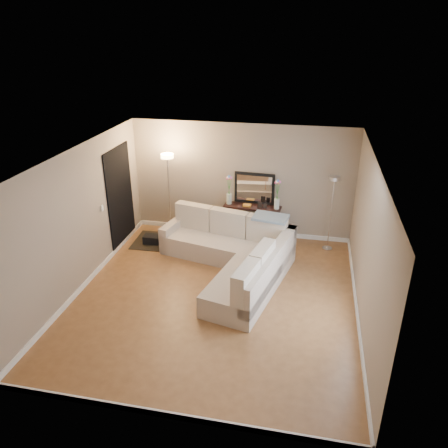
% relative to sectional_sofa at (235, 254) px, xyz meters
% --- Properties ---
extents(floor, '(5.00, 5.50, 0.01)m').
position_rel_sectional_sofa_xyz_m(floor, '(-0.17, -1.04, -0.36)').
color(floor, '#8F5D34').
rests_on(floor, ground).
extents(ceiling, '(5.00, 5.50, 0.01)m').
position_rel_sectional_sofa_xyz_m(ceiling, '(-0.17, -1.04, 2.25)').
color(ceiling, white).
rests_on(ceiling, ground).
extents(wall_back, '(5.00, 0.02, 2.60)m').
position_rel_sectional_sofa_xyz_m(wall_back, '(-0.17, 1.72, 0.94)').
color(wall_back, gray).
rests_on(wall_back, ground).
extents(wall_front, '(5.00, 0.02, 2.60)m').
position_rel_sectional_sofa_xyz_m(wall_front, '(-0.17, -3.80, 0.94)').
color(wall_front, gray).
rests_on(wall_front, ground).
extents(wall_left, '(0.02, 5.50, 2.60)m').
position_rel_sectional_sofa_xyz_m(wall_left, '(-2.68, -1.04, 0.94)').
color(wall_left, gray).
rests_on(wall_left, ground).
extents(wall_right, '(0.02, 5.50, 2.60)m').
position_rel_sectional_sofa_xyz_m(wall_right, '(2.34, -1.04, 0.94)').
color(wall_right, gray).
rests_on(wall_right, ground).
extents(baseboard_back, '(5.00, 0.03, 0.10)m').
position_rel_sectional_sofa_xyz_m(baseboard_back, '(-0.17, 1.70, -0.31)').
color(baseboard_back, white).
rests_on(baseboard_back, ground).
extents(baseboard_front, '(5.00, 0.03, 0.10)m').
position_rel_sectional_sofa_xyz_m(baseboard_front, '(-0.17, -3.77, -0.31)').
color(baseboard_front, white).
rests_on(baseboard_front, ground).
extents(baseboard_left, '(0.03, 5.50, 0.10)m').
position_rel_sectional_sofa_xyz_m(baseboard_left, '(-2.65, -1.04, -0.31)').
color(baseboard_left, white).
rests_on(baseboard_left, ground).
extents(baseboard_right, '(0.03, 5.50, 0.10)m').
position_rel_sectional_sofa_xyz_m(baseboard_right, '(2.32, -1.04, -0.31)').
color(baseboard_right, white).
rests_on(baseboard_right, ground).
extents(doorway, '(0.02, 1.20, 2.20)m').
position_rel_sectional_sofa_xyz_m(doorway, '(-2.65, 0.66, 0.74)').
color(doorway, black).
rests_on(doorway, ground).
extents(switch_plate, '(0.02, 0.08, 0.12)m').
position_rel_sectional_sofa_xyz_m(switch_plate, '(-2.65, -0.19, 0.84)').
color(switch_plate, white).
rests_on(switch_plate, ground).
extents(sectional_sofa, '(2.88, 3.17, 0.97)m').
position_rel_sectional_sofa_xyz_m(sectional_sofa, '(0.00, 0.00, 0.00)').
color(sectional_sofa, '#C2B09D').
rests_on(sectional_sofa, floor).
extents(throw_blanket, '(0.75, 0.52, 0.09)m').
position_rel_sectional_sofa_xyz_m(throw_blanket, '(0.63, 0.54, 0.62)').
color(throw_blanket, gray).
rests_on(throw_blanket, sectional_sofa).
extents(console_table, '(1.31, 0.43, 0.79)m').
position_rel_sectional_sofa_xyz_m(console_table, '(0.05, 1.50, 0.09)').
color(console_table, black).
rests_on(console_table, floor).
extents(leaning_mirror, '(0.91, 0.10, 0.71)m').
position_rel_sectional_sofa_xyz_m(leaning_mirror, '(0.14, 1.66, 0.80)').
color(leaning_mirror, black).
rests_on(leaning_mirror, console_table).
extents(table_decor, '(0.55, 0.13, 0.13)m').
position_rel_sectional_sofa_xyz_m(table_decor, '(0.12, 1.46, 0.47)').
color(table_decor, orange).
rests_on(table_decor, console_table).
extents(flower_vase_left, '(0.15, 0.13, 0.68)m').
position_rel_sectional_sofa_xyz_m(flower_vase_left, '(-0.41, 1.53, 0.73)').
color(flower_vase_left, silver).
rests_on(flower_vase_left, console_table).
extents(flower_vase_right, '(0.15, 0.13, 0.68)m').
position_rel_sectional_sofa_xyz_m(flower_vase_right, '(0.67, 1.46, 0.73)').
color(flower_vase_right, silver).
rests_on(flower_vase_right, console_table).
extents(floor_lamp_lit, '(0.29, 0.29, 1.96)m').
position_rel_sectional_sofa_xyz_m(floor_lamp_lit, '(-1.73, 1.25, 1.03)').
color(floor_lamp_lit, silver).
rests_on(floor_lamp_lit, floor).
extents(floor_lamp_unlit, '(0.29, 0.29, 1.67)m').
position_rel_sectional_sofa_xyz_m(floor_lamp_unlit, '(1.85, 1.28, 0.82)').
color(floor_lamp_unlit, silver).
rests_on(floor_lamp_unlit, floor).
extents(charcoal_rug, '(1.31, 1.00, 0.02)m').
position_rel_sectional_sofa_xyz_m(charcoal_rug, '(-1.83, 0.87, -0.35)').
color(charcoal_rug, black).
rests_on(charcoal_rug, floor).
extents(black_bag, '(0.37, 0.27, 0.23)m').
position_rel_sectional_sofa_xyz_m(black_bag, '(-2.03, 0.76, -0.28)').
color(black_bag, black).
rests_on(black_bag, charcoal_rug).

